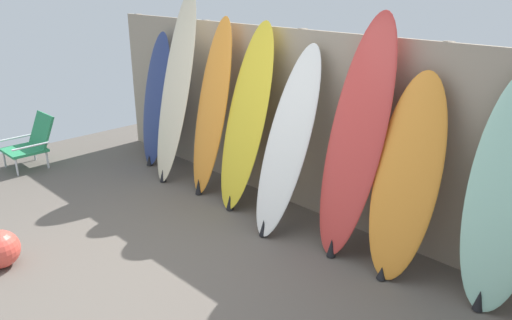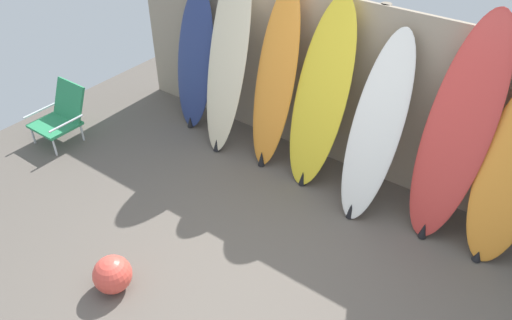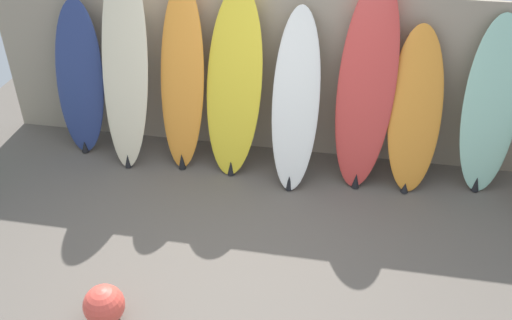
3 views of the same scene
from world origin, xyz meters
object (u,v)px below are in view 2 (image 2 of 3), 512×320
object	(u,v)px
beach_ball	(112,274)
surfboard_white_4	(376,130)
surfboard_red_5	(457,134)
surfboard_yellow_3	(320,98)
surfboard_cream_1	(228,57)
surfboard_orange_2	(275,81)
surfboard_navy_0	(195,61)
beach_chair	(61,114)
surfboard_orange_6	(511,175)

from	to	relation	value
beach_ball	surfboard_white_4	bearing A→B (deg)	62.22
surfboard_white_4	surfboard_red_5	bearing A→B (deg)	8.62
surfboard_yellow_3	surfboard_red_5	bearing A→B (deg)	0.92
surfboard_cream_1	surfboard_yellow_3	distance (m)	1.12
surfboard_orange_2	surfboard_red_5	bearing A→B (deg)	0.50
surfboard_navy_0	surfboard_red_5	distance (m)	2.99
surfboard_navy_0	surfboard_white_4	size ratio (longest dim) A/B	0.96
surfboard_white_4	surfboard_yellow_3	bearing A→B (deg)	172.84
surfboard_orange_2	surfboard_red_5	size ratio (longest dim) A/B	0.93
surfboard_navy_0	surfboard_white_4	world-z (taller)	surfboard_white_4
surfboard_cream_1	surfboard_white_4	size ratio (longest dim) A/B	1.26
surfboard_cream_1	beach_ball	size ratio (longest dim) A/B	6.79
surfboard_orange_2	beach_ball	distance (m)	2.42
surfboard_orange_2	surfboard_yellow_3	world-z (taller)	surfboard_orange_2
surfboard_navy_0	surfboard_cream_1	xyz separation A→B (m)	(0.58, -0.10, 0.25)
surfboard_red_5	surfboard_navy_0	bearing A→B (deg)	179.17
surfboard_navy_0	surfboard_red_5	bearing A→B (deg)	-0.83
beach_ball	surfboard_red_5	bearing A→B (deg)	51.68
surfboard_cream_1	beach_ball	xyz separation A→B (m)	(0.58, -2.25, -0.90)
surfboard_red_5	beach_chair	distance (m)	4.22
beach_chair	beach_ball	bearing A→B (deg)	-21.15
surfboard_yellow_3	beach_ball	size ratio (longest dim) A/B	5.91
beach_ball	surfboard_orange_2	bearing A→B (deg)	90.13
surfboard_cream_1	beach_chair	world-z (taller)	surfboard_cream_1
surfboard_navy_0	surfboard_cream_1	bearing A→B (deg)	-10.24
surfboard_navy_0	surfboard_red_5	world-z (taller)	surfboard_red_5
beach_chair	beach_ball	distance (m)	2.48
surfboard_red_5	surfboard_cream_1	bearing A→B (deg)	-178.53
surfboard_navy_0	surfboard_orange_2	bearing A→B (deg)	-2.92
surfboard_orange_2	surfboard_yellow_3	xyz separation A→B (m)	(0.54, -0.00, -0.01)
surfboard_yellow_3	surfboard_orange_6	bearing A→B (deg)	0.39
surfboard_yellow_3	surfboard_orange_6	distance (m)	1.79
surfboard_orange_6	surfboard_red_5	bearing A→B (deg)	178.97
surfboard_yellow_3	beach_ball	bearing A→B (deg)	-103.07
surfboard_navy_0	surfboard_cream_1	size ratio (longest dim) A/B	0.77
surfboard_red_5	beach_chair	xyz separation A→B (m)	(-4.01, -1.15, -0.68)
surfboard_navy_0	surfboard_white_4	xyz separation A→B (m)	(2.32, -0.14, 0.03)
surfboard_navy_0	surfboard_orange_2	size ratio (longest dim) A/B	0.87
surfboard_white_4	beach_chair	distance (m)	3.55
surfboard_navy_0	beach_chair	bearing A→B (deg)	-130.59
surfboard_yellow_3	surfboard_red_5	world-z (taller)	surfboard_red_5
surfboard_navy_0	surfboard_white_4	bearing A→B (deg)	-3.53
surfboard_white_4	surfboard_orange_6	distance (m)	1.15
surfboard_yellow_3	beach_chair	bearing A→B (deg)	-157.36
beach_ball	surfboard_yellow_3	bearing A→B (deg)	76.93
surfboard_white_4	beach_ball	xyz separation A→B (m)	(-1.16, -2.21, -0.68)
surfboard_white_4	surfboard_red_5	distance (m)	0.69
surfboard_navy_0	surfboard_orange_6	size ratio (longest dim) A/B	1.02
surfboard_orange_6	surfboard_white_4	bearing A→B (deg)	-175.46
surfboard_navy_0	beach_ball	distance (m)	2.70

